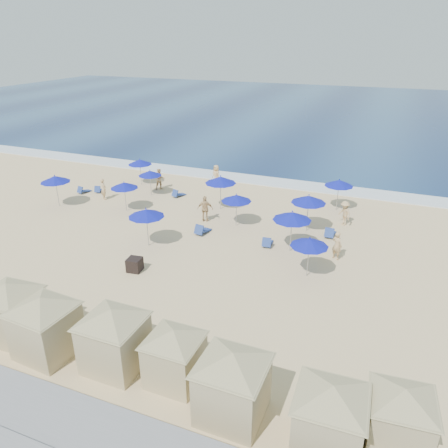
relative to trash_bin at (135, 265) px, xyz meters
The scene contains 34 objects.
ground 2.77m from the trash_bin, 67.27° to the left, with size 160.00×160.00×0.00m, color beige.
ocean 57.55m from the trash_bin, 88.94° to the left, with size 160.00×80.00×0.06m, color navy.
surf_line 18.07m from the trash_bin, 86.63° to the left, with size 160.00×2.50×0.08m, color white.
trash_bin is the anchor object (origin of this frame).
cabana_0 7.15m from the trash_bin, 104.11° to the right, with size 4.63×4.63×2.91m.
cabana_1 7.29m from the trash_bin, 86.48° to the right, with size 4.69×4.69×2.95m.
cabana_2 7.72m from the trash_bin, 62.71° to the right, with size 4.68×4.68×2.94m.
cabana_3 9.01m from the trash_bin, 47.53° to the right, with size 4.10×4.10×2.57m.
cabana_4 11.39m from the trash_bin, 40.27° to the right, with size 4.70×4.70×2.95m.
cabana_5 14.09m from the trash_bin, 31.95° to the right, with size 4.50×4.50×2.82m.
cabana_6 15.43m from the trash_bin, 24.97° to the right, with size 4.09×4.09×2.58m.
umbrella_0 12.66m from the trash_bin, 149.74° to the left, with size 2.20×2.20×2.51m.
umbrella_1 15.39m from the trash_bin, 120.46° to the left, with size 2.05×2.05×2.33m.
umbrella_2 9.43m from the trash_bin, 126.46° to the left, with size 2.02×2.02×2.30m.
umbrella_3 12.54m from the trash_bin, 116.48° to the left, with size 1.88×1.88×2.14m.
umbrella_4 10.63m from the trash_bin, 85.06° to the left, with size 2.32×2.32×2.65m.
umbrella_5 3.66m from the trash_bin, 107.35° to the left, with size 2.22×2.22×2.53m.
umbrella_6 8.67m from the trash_bin, 68.84° to the left, with size 2.06×2.06×2.34m.
umbrella_7 9.53m from the trash_bin, 37.10° to the left, with size 2.32×2.32×2.64m.
umbrella_8 16.38m from the trash_bin, 56.38° to the left, with size 2.13×2.13×2.42m.
umbrella_9 11.94m from the trash_bin, 48.89° to the left, with size 2.30×2.30×2.62m.
umbrella_10 9.68m from the trash_bin, 18.56° to the left, with size 2.07×2.07×2.35m.
beach_chair_0 14.53m from the trash_bin, 139.48° to the left, with size 0.73×1.25×0.65m.
beach_chair_1 14.21m from the trash_bin, 134.56° to the left, with size 0.75×1.21×0.62m.
beach_chair_2 12.07m from the trash_bin, 106.07° to the left, with size 0.88×1.32×0.67m.
beach_chair_3 6.04m from the trash_bin, 76.30° to the left, with size 0.78×1.43×0.75m.
beach_chair_4 8.29m from the trash_bin, 44.05° to the left, with size 0.69×1.29×0.68m.
beach_chair_5 12.71m from the trash_bin, 42.51° to the left, with size 0.62×1.34×0.73m.
beachgoer_0 12.32m from the trash_bin, 133.79° to the left, with size 0.63×0.41×1.72m, color tan.
beachgoer_1 13.80m from the trash_bin, 113.71° to the left, with size 0.87×0.68×1.80m, color tan.
beachgoer_2 7.92m from the trash_bin, 84.28° to the left, with size 1.09×0.46×1.87m, color tan.
beachgoer_3 14.71m from the trash_bin, 47.64° to the left, with size 1.12×0.64×1.73m, color tan.
beachgoer_4 15.63m from the trash_bin, 95.96° to the left, with size 0.87×0.56×1.78m, color tan.
beachgoer_5 11.67m from the trash_bin, 29.01° to the left, with size 0.63×0.41×1.73m, color tan.
Camera 1 is at (11.53, -20.44, 12.25)m, focal length 35.00 mm.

